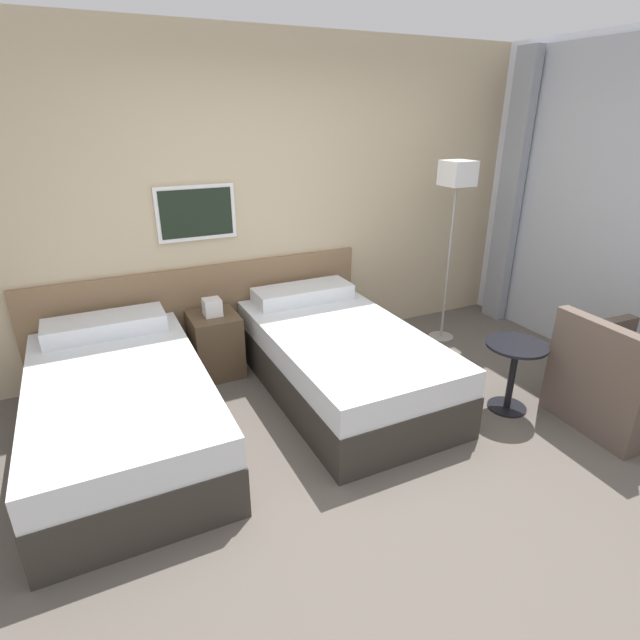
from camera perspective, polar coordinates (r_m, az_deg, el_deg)
ground_plane at (r=3.32m, az=6.56°, el=-16.24°), size 16.00×16.00×0.00m
wall_headboard at (r=4.43m, az=-7.06°, el=12.35°), size 10.00×0.10×2.70m
bed_near_door at (r=3.59m, az=-21.71°, el=-9.39°), size 1.09×1.96×0.66m
bed_near_window at (r=3.96m, az=2.39°, el=-4.48°), size 1.09×1.96×0.66m
nightstand at (r=4.30m, az=-11.86°, el=-2.60°), size 0.39×0.42×0.67m
floor_lamp at (r=4.72m, az=15.27°, el=14.03°), size 0.25×0.25×1.69m
side_table at (r=3.93m, az=21.28°, el=-4.70°), size 0.44×0.44×0.54m
armchair at (r=4.19m, az=31.54°, el=-6.33°), size 0.88×0.76×0.81m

